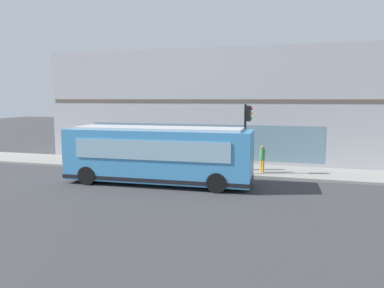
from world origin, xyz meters
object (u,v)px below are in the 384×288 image
Objects in this scene: pedestrian_by_light_pole at (262,157)px; newspaper_vending_box at (104,154)px; pedestrian_near_building_entrance at (192,149)px; pedestrian_walking_along_curb at (251,154)px; traffic_light_near_corner at (247,126)px; pedestrian_near_hydrant at (157,148)px; city_bus_nearside at (158,155)px; fire_hydrant at (196,164)px.

pedestrian_by_light_pole reaches higher than newspaper_vending_box.
pedestrian_near_building_entrance reaches higher than newspaper_vending_box.
pedestrian_walking_along_curb is at bearing -102.93° from pedestrian_near_building_entrance.
newspaper_vending_box is at bearing 80.15° from traffic_light_near_corner.
pedestrian_by_light_pole is 11.32m from newspaper_vending_box.
pedestrian_near_hydrant is at bearing -78.32° from newspaper_vending_box.
newspaper_vending_box is (-0.78, 3.75, -0.48)m from pedestrian_near_hydrant.
city_bus_nearside is 6.49m from pedestrian_by_light_pole.
pedestrian_by_light_pole is at bearing -104.07° from pedestrian_near_hydrant.
traffic_light_near_corner reaches higher than pedestrian_by_light_pole.
traffic_light_near_corner is 4.58× the size of newspaper_vending_box.
city_bus_nearside is 2.46× the size of traffic_light_near_corner.
pedestrian_by_light_pole is (0.70, -0.86, -1.93)m from traffic_light_near_corner.
city_bus_nearside is 7.83m from newspaper_vending_box.
pedestrian_near_building_entrance is (5.40, -0.36, -0.37)m from city_bus_nearside.
pedestrian_near_building_entrance is at bearing 77.07° from pedestrian_walking_along_curb.
pedestrian_walking_along_curb reaches higher than pedestrian_by_light_pole.
city_bus_nearside is 6.18× the size of pedestrian_by_light_pole.
pedestrian_near_hydrant is (2.58, 6.64, -1.94)m from traffic_light_near_corner.
pedestrian_near_hydrant reaches higher than newspaper_vending_box.
pedestrian_by_light_pole is (0.38, -4.06, 0.58)m from fire_hydrant.
pedestrian_near_building_entrance is (2.28, 4.01, -1.84)m from traffic_light_near_corner.
traffic_light_near_corner is 2.52× the size of pedestrian_by_light_pole.
pedestrian_near_hydrant is (1.25, 6.77, -0.10)m from pedestrian_walking_along_curb.
pedestrian_walking_along_curb is at bearing -45.38° from city_bus_nearside.
fire_hydrant is 0.42× the size of pedestrian_walking_along_curb.
newspaper_vending_box is at bearing 84.39° from pedestrian_by_light_pole.
city_bus_nearside is at bearing -158.29° from pedestrian_near_hydrant.
pedestrian_near_building_entrance is (0.95, 4.14, 0.00)m from pedestrian_walking_along_curb.
pedestrian_walking_along_curb is 1.08× the size of pedestrian_by_light_pole.
newspaper_vending_box is (0.47, 10.52, -0.57)m from pedestrian_walking_along_curb.
newspaper_vending_box reaches higher than fire_hydrant.
fire_hydrant is 4.12m from pedestrian_by_light_pole.
city_bus_nearside reaches higher than pedestrian_walking_along_curb.
fire_hydrant is at bearing -157.51° from pedestrian_near_building_entrance.
fire_hydrant is 4.16m from pedestrian_near_hydrant.
traffic_light_near_corner is 2.32× the size of pedestrian_near_building_entrance.
city_bus_nearside is at bearing -129.26° from newspaper_vending_box.
pedestrian_walking_along_curb is 1.09× the size of pedestrian_near_hydrant.
fire_hydrant is 0.46× the size of pedestrian_near_hydrant.
pedestrian_near_building_entrance reaches higher than pedestrian_by_light_pole.
pedestrian_near_building_entrance is at bearing -96.47° from pedestrian_near_hydrant.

